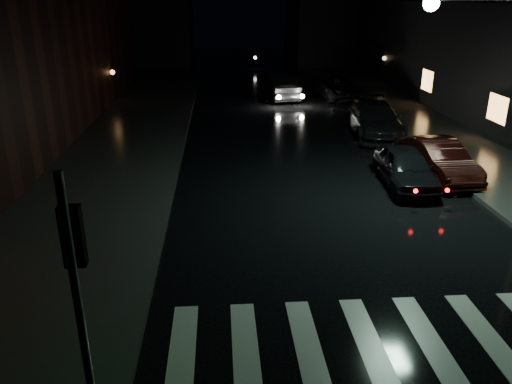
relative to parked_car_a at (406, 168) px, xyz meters
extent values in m
plane|color=black|center=(-6.07, -8.91, -0.68)|extent=(120.00, 120.00, 0.00)
cube|color=#282826|center=(-11.07, 5.09, -0.61)|extent=(6.00, 44.00, 0.15)
cube|color=#282826|center=(3.93, 5.09, -0.61)|extent=(4.00, 44.00, 0.15)
cube|color=black|center=(-16.07, 36.09, 3.32)|extent=(14.00, 10.00, 8.00)
cube|color=black|center=(7.93, 36.09, 2.82)|extent=(14.00, 10.00, 7.00)
cube|color=beige|center=(-3.07, -8.41, -0.68)|extent=(9.00, 3.00, 0.01)
cylinder|color=slate|center=(-8.37, -10.41, 1.57)|extent=(0.12, 0.12, 4.20)
cube|color=black|center=(-8.37, -10.23, 2.72)|extent=(0.28, 0.16, 0.85)
sphere|color=#0CFF33|center=(-8.37, -10.14, 2.47)|extent=(0.20, 0.20, 0.20)
sphere|color=#BFFFD8|center=(-0.57, -1.91, 5.42)|extent=(0.44, 0.44, 0.44)
imported|color=black|center=(0.00, 0.00, 0.00)|extent=(1.89, 4.10, 1.36)
imported|color=black|center=(1.53, 0.83, 0.01)|extent=(1.77, 4.32, 1.39)
imported|color=black|center=(0.95, 6.94, 0.10)|extent=(2.70, 5.58, 1.57)
imported|color=black|center=(1.34, 16.22, 0.03)|extent=(2.74, 5.26, 1.41)
imported|color=black|center=(-2.57, 16.38, 0.12)|extent=(2.37, 5.08, 1.61)
camera|label=1|loc=(-6.43, -16.14, 5.60)|focal=35.00mm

